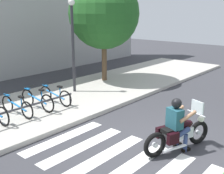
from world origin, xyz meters
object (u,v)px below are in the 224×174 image
(bicycle_2, at_px, (17,106))
(bicycle_4, at_px, (55,95))
(tree_near_rack, at_px, (104,14))
(rider, at_px, (177,121))
(street_lamp, at_px, (73,38))
(motorcycle, at_px, (178,134))
(bicycle_3, at_px, (37,100))
(bike_rack, at_px, (26,108))

(bicycle_2, height_order, bicycle_4, bicycle_4)
(bicycle_4, xyz_separation_m, tree_near_rack, (4.01, 1.17, 2.93))
(rider, distance_m, street_lamp, 6.26)
(rider, relative_size, street_lamp, 0.36)
(bicycle_2, relative_size, bicycle_4, 1.00)
(rider, relative_size, bicycle_2, 0.87)
(bicycle_2, bearing_deg, rider, -72.85)
(motorcycle, xyz_separation_m, bicycle_4, (-0.04, 5.07, 0.03))
(motorcycle, relative_size, bicycle_2, 1.25)
(bicycle_3, xyz_separation_m, bike_rack, (-0.79, -0.55, 0.05))
(tree_near_rack, bearing_deg, bicycle_3, -166.32)
(street_lamp, relative_size, tree_near_rack, 0.78)
(motorcycle, distance_m, tree_near_rack, 7.96)
(bicycle_4, bearing_deg, bike_rack, -160.74)
(motorcycle, xyz_separation_m, bike_rack, (-1.63, 4.51, 0.10))
(street_lamp, height_order, tree_near_rack, tree_near_rack)
(bicycle_4, distance_m, street_lamp, 2.67)
(rider, height_order, bike_rack, rider)
(bike_rack, bearing_deg, motorcycle, -70.18)
(bicycle_4, height_order, bike_rack, bicycle_4)
(bicycle_3, distance_m, bicycle_4, 0.79)
(rider, bearing_deg, bicycle_4, 89.63)
(street_lamp, bearing_deg, bicycle_2, -166.60)
(rider, relative_size, bicycle_4, 0.87)
(motorcycle, bearing_deg, bicycle_3, 99.33)
(motorcycle, bearing_deg, bicycle_4, 90.43)
(bicycle_3, distance_m, tree_near_rack, 5.74)
(bicycle_2, bearing_deg, bicycle_4, -0.01)
(bicycle_3, distance_m, street_lamp, 3.21)
(bicycle_3, xyz_separation_m, tree_near_rack, (4.80, 1.17, 2.91))
(motorcycle, relative_size, street_lamp, 0.52)
(motorcycle, distance_m, bike_rack, 4.80)
(bicycle_4, bearing_deg, tree_near_rack, 16.24)
(rider, bearing_deg, tree_near_rack, 56.92)
(bicycle_2, bearing_deg, motorcycle, -72.21)
(street_lamp, bearing_deg, rider, -106.02)
(rider, height_order, bicycle_2, rider)
(bike_rack, bearing_deg, rider, -70.87)
(rider, height_order, tree_near_rack, tree_near_rack)
(rider, relative_size, bike_rack, 0.38)
(bicycle_4, bearing_deg, street_lamp, 25.17)
(bicycle_4, bearing_deg, bicycle_3, -179.94)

